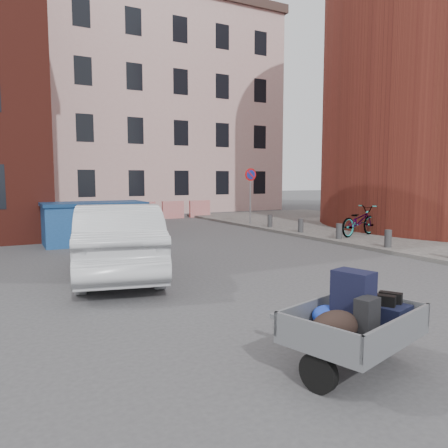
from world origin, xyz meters
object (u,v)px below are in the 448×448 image
trailer (354,322)px  silver_car (118,240)px  dumpster (94,223)px  bicycle (359,221)px

trailer → silver_car: silver_car is taller
trailer → dumpster: size_ratio=0.56×
dumpster → silver_car: bearing=-95.3°
dumpster → bicycle: dumpster is taller
silver_car → dumpster: bearing=-83.4°
dumpster → silver_car: silver_car is taller
trailer → silver_car: 6.57m
dumpster → bicycle: bearing=-20.9°
trailer → dumpster: 12.00m
silver_car → bicycle: (9.64, 1.93, -0.16)m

